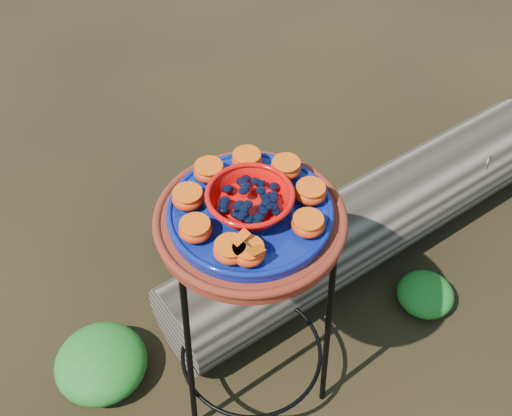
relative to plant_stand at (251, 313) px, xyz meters
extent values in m
plane|color=black|center=(0.00, 0.00, -0.35)|extent=(60.00, 60.00, 0.00)
cylinder|color=#5C2713|center=(0.00, 0.00, 0.37)|extent=(0.42, 0.42, 0.03)
cylinder|color=#060041|center=(0.00, 0.00, 0.40)|extent=(0.36, 0.36, 0.02)
ellipsoid|color=#BC2700|center=(-0.03, -0.13, 0.43)|extent=(0.07, 0.07, 0.04)
ellipsoid|color=#BC2700|center=(0.11, -0.09, 0.43)|extent=(0.07, 0.07, 0.04)
ellipsoid|color=#BC2700|center=(0.14, 0.00, 0.43)|extent=(0.07, 0.07, 0.04)
ellipsoid|color=#BC2700|center=(0.10, 0.09, 0.43)|extent=(0.07, 0.07, 0.04)
ellipsoid|color=#BC2700|center=(0.02, 0.13, 0.43)|extent=(0.07, 0.07, 0.04)
ellipsoid|color=#BC2700|center=(-0.07, 0.12, 0.43)|extent=(0.07, 0.07, 0.04)
ellipsoid|color=#BC2700|center=(-0.13, 0.04, 0.43)|extent=(0.07, 0.07, 0.04)
ellipsoid|color=#BC2700|center=(-0.13, -0.05, 0.43)|extent=(0.07, 0.07, 0.04)
ellipsoid|color=#BC2700|center=(-0.07, -0.12, 0.43)|extent=(0.07, 0.07, 0.04)
ellipsoid|color=#105310|center=(-0.44, 0.11, -0.28)|extent=(0.28, 0.28, 0.14)
ellipsoid|color=#105310|center=(0.62, 0.15, -0.30)|extent=(0.19, 0.19, 0.09)
ellipsoid|color=#105310|center=(-0.07, 0.57, -0.27)|extent=(0.32, 0.32, 0.16)
camera|label=1|loc=(-0.19, -0.92, 1.44)|focal=45.00mm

